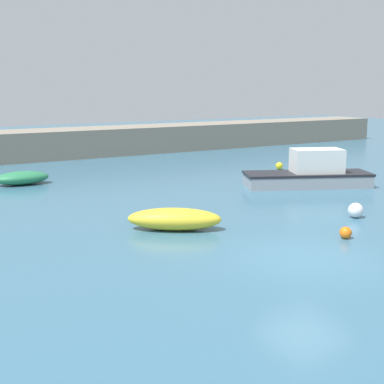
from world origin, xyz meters
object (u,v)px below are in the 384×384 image
motorboat_grey_hull (310,173)px  mooring_buoy_yellow (279,166)px  mooring_buoy_orange (346,233)px  mooring_buoy_white (356,210)px  rowboat_white_midwater (174,219)px  rowboat_blue_near (22,178)px

motorboat_grey_hull → mooring_buoy_yellow: bearing=-89.6°
motorboat_grey_hull → mooring_buoy_yellow: (2.40, 5.27, -0.46)m
mooring_buoy_orange → mooring_buoy_yellow: size_ratio=0.91×
mooring_buoy_orange → mooring_buoy_white: bearing=36.4°
rowboat_white_midwater → mooring_buoy_white: bearing=-162.7°
rowboat_blue_near → rowboat_white_midwater: 12.25m
mooring_buoy_orange → mooring_buoy_yellow: 15.37m
mooring_buoy_orange → mooring_buoy_yellow: bearing=58.1°
mooring_buoy_white → rowboat_white_midwater: bearing=163.3°
motorboat_grey_hull → rowboat_blue_near: motorboat_grey_hull is taller
mooring_buoy_orange → mooring_buoy_white: 3.18m
rowboat_blue_near → rowboat_white_midwater: rowboat_white_midwater is taller
mooring_buoy_orange → mooring_buoy_white: mooring_buoy_white is taller
rowboat_white_midwater → mooring_buoy_yellow: size_ratio=7.67×
mooring_buoy_white → mooring_buoy_yellow: mooring_buoy_white is taller
mooring_buoy_orange → mooring_buoy_yellow: mooring_buoy_yellow is taller
motorboat_grey_hull → mooring_buoy_white: size_ratio=11.29×
mooring_buoy_orange → mooring_buoy_white: size_ratio=0.69×
rowboat_white_midwater → mooring_buoy_orange: bearing=172.0°
mooring_buoy_orange → rowboat_blue_near: bearing=113.2°
rowboat_blue_near → mooring_buoy_orange: bearing=-63.8°
rowboat_blue_near → mooring_buoy_yellow: 15.26m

